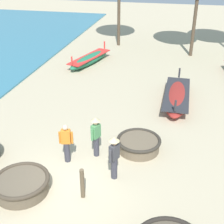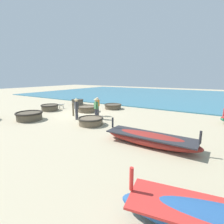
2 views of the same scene
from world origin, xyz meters
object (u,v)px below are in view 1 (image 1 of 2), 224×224
(fisherman_with_hat, at_px, (66,142))
(fisherman_by_coracle, at_px, (96,134))
(coracle_far_left, at_px, (21,184))
(long_boat_blue_hull, at_px, (177,96))
(fisherman_hauling, at_px, (114,155))
(coracle_weathered, at_px, (139,144))
(long_boat_red_hull, at_px, (90,59))
(mooring_post_mid_beach, at_px, (82,184))

(fisherman_with_hat, relative_size, fisherman_by_coracle, 0.94)
(coracle_far_left, relative_size, long_boat_blue_hull, 0.40)
(fisherman_with_hat, distance_m, fisherman_hauling, 2.01)
(fisherman_by_coracle, bearing_deg, coracle_weathered, 24.75)
(long_boat_red_hull, bearing_deg, coracle_weathered, -63.45)
(fisherman_by_coracle, distance_m, mooring_post_mid_beach, 2.36)
(coracle_far_left, height_order, long_boat_red_hull, long_boat_red_hull)
(long_boat_red_hull, relative_size, fisherman_with_hat, 2.89)
(coracle_weathered, relative_size, fisherman_hauling, 1.06)
(coracle_far_left, bearing_deg, mooring_post_mid_beach, 5.38)
(fisherman_with_hat, bearing_deg, coracle_far_left, -115.20)
(long_boat_red_hull, height_order, fisherman_by_coracle, fisherman_by_coracle)
(long_boat_blue_hull, xyz_separation_m, fisherman_by_coracle, (-2.85, -5.46, 0.63))
(coracle_far_left, xyz_separation_m, long_boat_blue_hull, (4.71, 7.97, 0.03))
(coracle_weathered, xyz_separation_m, fisherman_by_coracle, (-1.54, -0.71, 0.67))
(long_boat_blue_hull, height_order, long_boat_red_hull, long_boat_blue_hull)
(coracle_weathered, bearing_deg, fisherman_with_hat, -152.50)
(long_boat_blue_hull, relative_size, fisherman_by_coracle, 2.81)
(coracle_far_left, xyz_separation_m, fisherman_hauling, (2.82, 1.35, 0.66))
(coracle_weathered, bearing_deg, coracle_far_left, -136.67)
(long_boat_blue_hull, bearing_deg, fisherman_hauling, -105.94)
(long_boat_blue_hull, relative_size, long_boat_red_hull, 1.04)
(coracle_weathered, distance_m, long_boat_blue_hull, 4.92)
(long_boat_red_hull, xyz_separation_m, fisherman_by_coracle, (3.27, -10.36, 0.64))
(coracle_far_left, height_order, mooring_post_mid_beach, mooring_post_mid_beach)
(mooring_post_mid_beach, bearing_deg, long_boat_red_hull, 105.21)
(coracle_weathered, bearing_deg, fisherman_hauling, -107.49)
(coracle_weathered, relative_size, mooring_post_mid_beach, 1.61)
(long_boat_red_hull, bearing_deg, long_boat_blue_hull, -38.65)
(coracle_weathered, bearing_deg, long_boat_blue_hull, 74.68)
(mooring_post_mid_beach, bearing_deg, long_boat_blue_hull, 71.02)
(fisherman_with_hat, relative_size, mooring_post_mid_beach, 1.43)
(fisherman_by_coracle, bearing_deg, long_boat_blue_hull, 62.48)
(fisherman_hauling, bearing_deg, coracle_far_left, -154.47)
(mooring_post_mid_beach, bearing_deg, fisherman_by_coracle, 94.22)
(fisherman_hauling, bearing_deg, fisherman_with_hat, 163.69)
(coracle_weathered, xyz_separation_m, long_boat_blue_hull, (1.30, 4.75, 0.04))
(long_boat_blue_hull, relative_size, mooring_post_mid_beach, 4.30)
(coracle_far_left, distance_m, mooring_post_mid_beach, 2.06)
(fisherman_hauling, bearing_deg, fisherman_by_coracle, 129.49)
(fisherman_with_hat, bearing_deg, fisherman_hauling, -16.31)
(fisherman_hauling, distance_m, mooring_post_mid_beach, 1.46)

